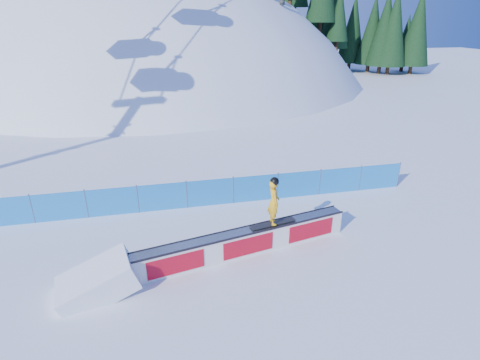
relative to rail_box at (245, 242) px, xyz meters
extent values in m
plane|color=white|center=(-2.65, -0.69, -0.45)|extent=(160.00, 160.00, 0.00)
sphere|color=white|center=(-2.65, 41.31, -18.45)|extent=(64.00, 64.00, 64.00)
cylinder|color=#352315|center=(15.03, 42.79, 8.78)|extent=(0.50, 0.50, 1.40)
cylinder|color=#352315|center=(16.67, 42.17, 7.64)|extent=(0.50, 0.50, 1.40)
cylinder|color=#352315|center=(21.29, 35.47, 2.56)|extent=(0.50, 0.50, 1.40)
cone|color=black|center=(21.29, 35.47, 7.37)|extent=(3.70, 3.70, 8.41)
cylinder|color=#352315|center=(21.98, 36.06, 1.90)|extent=(0.50, 0.50, 1.40)
cone|color=black|center=(21.98, 36.06, 7.41)|extent=(4.33, 4.33, 9.84)
cylinder|color=#352315|center=(23.59, 38.31, 0.22)|extent=(0.50, 0.50, 1.40)
cone|color=black|center=(23.59, 38.31, 5.52)|extent=(4.13, 4.13, 9.40)
cylinder|color=#352315|center=(24.43, 41.36, 0.15)|extent=(0.50, 0.50, 1.40)
cone|color=black|center=(24.43, 41.36, 5.09)|extent=(3.82, 3.82, 8.68)
cylinder|color=#352315|center=(27.13, 42.34, 0.15)|extent=(0.50, 0.50, 1.40)
cone|color=black|center=(27.13, 42.34, 4.11)|extent=(2.96, 2.96, 6.73)
cylinder|color=#352315|center=(27.16, 37.04, 0.15)|extent=(0.50, 0.50, 1.40)
cone|color=black|center=(27.16, 37.04, 4.54)|extent=(3.34, 3.34, 7.59)
cylinder|color=#352315|center=(31.23, 43.02, 0.15)|extent=(0.50, 0.50, 1.40)
cone|color=black|center=(31.23, 43.02, 4.70)|extent=(3.48, 3.48, 7.90)
cylinder|color=#352315|center=(30.33, 44.40, 0.15)|extent=(0.50, 0.50, 1.40)
cone|color=black|center=(30.33, 44.40, 5.46)|extent=(4.14, 4.14, 9.42)
cylinder|color=#352315|center=(34.05, 42.42, 0.15)|extent=(0.50, 0.50, 1.40)
cone|color=black|center=(34.05, 42.42, 4.86)|extent=(3.62, 3.62, 8.22)
cube|color=blue|center=(-2.65, 3.81, 0.15)|extent=(22.00, 0.03, 1.20)
cylinder|color=#3E4A70|center=(-7.65, 3.81, 0.20)|extent=(0.05, 0.05, 1.30)
cylinder|color=#3E4A70|center=(-5.65, 3.81, 0.20)|extent=(0.05, 0.05, 1.30)
cylinder|color=#3E4A70|center=(-3.65, 3.81, 0.20)|extent=(0.05, 0.05, 1.30)
cylinder|color=#3E4A70|center=(-1.65, 3.81, 0.20)|extent=(0.05, 0.05, 1.30)
cylinder|color=#3E4A70|center=(0.35, 3.81, 0.20)|extent=(0.05, 0.05, 1.30)
cylinder|color=#3E4A70|center=(2.35, 3.81, 0.20)|extent=(0.05, 0.05, 1.30)
cylinder|color=#3E4A70|center=(4.35, 3.81, 0.20)|extent=(0.05, 0.05, 1.30)
cylinder|color=#3E4A70|center=(6.35, 3.81, 0.20)|extent=(0.05, 0.05, 1.30)
cylinder|color=#3E4A70|center=(8.35, 3.81, 0.20)|extent=(0.05, 0.05, 1.30)
cube|color=silver|center=(0.00, 0.00, -0.02)|extent=(7.60, 2.02, 0.86)
cube|color=#91949E|center=(0.00, 0.00, 0.43)|extent=(7.53, 2.03, 0.04)
cube|color=black|center=(0.05, -0.25, 0.44)|extent=(7.51, 1.58, 0.06)
cube|color=black|center=(-0.05, 0.25, 0.44)|extent=(7.51, 1.58, 0.06)
cube|color=red|center=(0.05, -0.24, -0.02)|extent=(7.13, 1.49, 0.65)
cube|color=red|center=(-0.05, 0.24, -0.02)|extent=(7.13, 1.49, 0.65)
cube|color=black|center=(1.02, 0.21, 0.48)|extent=(1.70, 0.63, 0.03)
imported|color=gold|center=(1.02, 0.21, 1.31)|extent=(0.40, 0.60, 1.62)
sphere|color=black|center=(1.02, 0.21, 2.06)|extent=(0.30, 0.30, 0.30)
camera|label=1|loc=(-2.51, -10.52, 7.03)|focal=28.00mm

